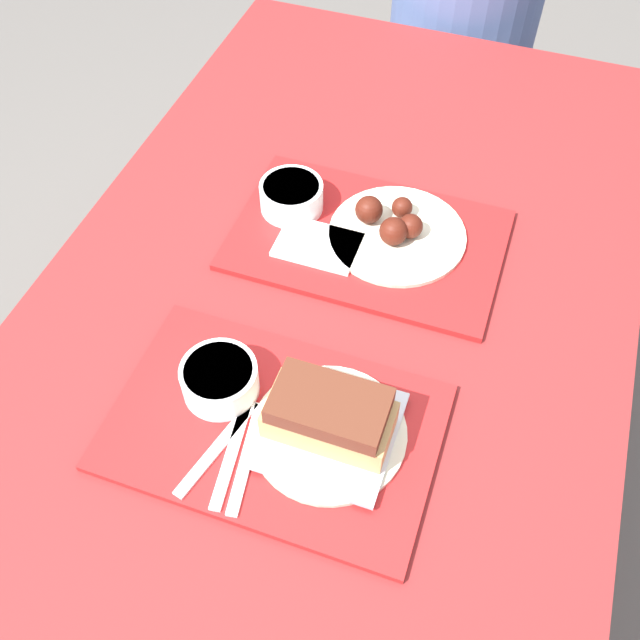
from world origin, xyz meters
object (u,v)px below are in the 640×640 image
at_px(bowl_coleslaw_far, 291,195).
at_px(brisket_sandwich_plate, 329,421).
at_px(wings_plate_far, 394,228).
at_px(bowl_coleslaw_near, 220,378).
at_px(person_seated_across, 467,5).
at_px(tray_far, 367,240).
at_px(tray_near, 272,426).

bearing_deg(bowl_coleslaw_far, brisket_sandwich_plate, -62.77).
height_order(bowl_coleslaw_far, wings_plate_far, wings_plate_far).
height_order(bowl_coleslaw_near, bowl_coleslaw_far, same).
relative_size(bowl_coleslaw_near, person_seated_across, 0.17).
relative_size(bowl_coleslaw_near, brisket_sandwich_plate, 0.51).
distance_m(bowl_coleslaw_near, bowl_coleslaw_far, 0.39).
distance_m(tray_far, bowl_coleslaw_near, 0.38).
bearing_deg(person_seated_across, brisket_sandwich_plate, -86.68).
bearing_deg(wings_plate_far, tray_near, -98.44).
bearing_deg(person_seated_across, tray_far, -89.07).
bearing_deg(tray_far, tray_near, -93.10).
bearing_deg(tray_far, bowl_coleslaw_near, -106.95).
bearing_deg(bowl_coleslaw_near, person_seated_across, 85.71).
xyz_separation_m(tray_far, brisket_sandwich_plate, (0.06, -0.38, 0.04)).
relative_size(bowl_coleslaw_far, person_seated_across, 0.17).
xyz_separation_m(tray_far, wings_plate_far, (0.04, 0.02, 0.02)).
xyz_separation_m(tray_far, bowl_coleslaw_near, (-0.11, -0.36, 0.03)).
bearing_deg(wings_plate_far, brisket_sandwich_plate, -87.12).
xyz_separation_m(tray_near, bowl_coleslaw_far, (-0.13, 0.42, 0.03)).
bearing_deg(tray_near, tray_far, 86.90).
height_order(brisket_sandwich_plate, person_seated_across, person_seated_across).
xyz_separation_m(bowl_coleslaw_near, bowl_coleslaw_far, (-0.04, 0.39, 0.00)).
distance_m(brisket_sandwich_plate, wings_plate_far, 0.40).
bearing_deg(wings_plate_far, bowl_coleslaw_near, -111.42).
distance_m(brisket_sandwich_plate, bowl_coleslaw_far, 0.46).
distance_m(tray_near, bowl_coleslaw_far, 0.44).
height_order(tray_near, tray_far, same).
bearing_deg(wings_plate_far, person_seated_across, 93.52).
distance_m(tray_far, person_seated_across, 0.92).
height_order(tray_near, bowl_coleslaw_near, bowl_coleslaw_near).
xyz_separation_m(tray_near, person_seated_across, (0.01, 1.31, -0.05)).
bearing_deg(tray_near, brisket_sandwich_plate, 8.67).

